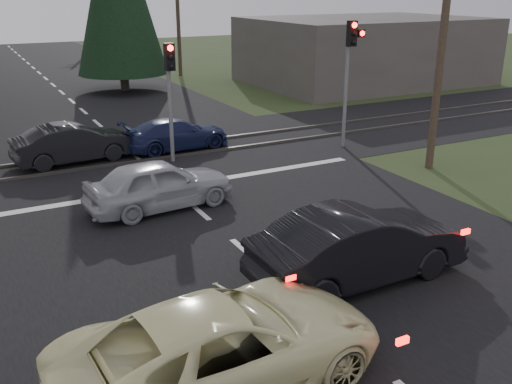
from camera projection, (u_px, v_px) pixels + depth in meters
ground at (318, 314)px, 10.80m from camera, size 120.00×120.00×0.00m
road at (153, 171)px, 19.12m from camera, size 14.00×100.00×0.01m
rail_corridor at (136, 156)px, 20.79m from camera, size 120.00×8.00×0.01m
stop_line at (171, 187)px, 17.62m from camera, size 13.00×0.35×0.00m
rail_near at (142, 161)px, 20.11m from camera, size 120.00×0.12×0.10m
rail_far at (130, 150)px, 21.44m from camera, size 120.00×0.12×0.10m
traffic_signal_right at (350, 60)px, 20.86m from camera, size 0.68×0.48×4.70m
traffic_signal_center at (170, 82)px, 19.17m from camera, size 0.32×0.48×4.10m
utility_pole_near at (444, 24)px, 17.90m from camera, size 1.80×0.26×9.00m
utility_pole_mid at (177, 4)px, 37.88m from camera, size 1.80×0.26×9.00m
building_right at (364, 50)px, 36.30m from camera, size 14.00×10.00×4.00m
cream_coupe at (223, 345)px, 8.66m from camera, size 5.34×2.75×1.44m
dark_hatchback at (359, 246)px, 11.83m from camera, size 4.77×1.74×1.56m
silver_car at (159, 184)px, 15.75m from camera, size 4.22×1.98×1.40m
blue_sedan at (176, 134)px, 21.54m from camera, size 4.15×1.89×1.18m
dark_car_far at (74, 143)px, 19.91m from camera, size 4.24×1.84×1.36m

